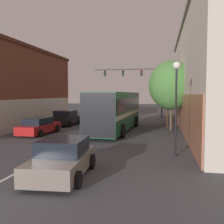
{
  "coord_description": "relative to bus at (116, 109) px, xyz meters",
  "views": [
    {
      "loc": [
        5.79,
        -6.15,
        3.2
      ],
      "look_at": [
        1.7,
        15.04,
        1.72
      ],
      "focal_mm": 42.0,
      "sensor_mm": 36.0,
      "label": 1
    }
  ],
  "objects": [
    {
      "name": "building_left_brick",
      "position": [
        -11.58,
        0.85,
        2.13
      ],
      "size": [
        6.84,
        19.72,
        7.82
      ],
      "color": "brown",
      "rests_on": "ground_plane"
    },
    {
      "name": "hatchback_foreground",
      "position": [
        0.14,
        -12.89,
        -1.21
      ],
      "size": [
        2.32,
        4.1,
        1.44
      ],
      "rotation": [
        0.0,
        0.0,
        1.64
      ],
      "color": "slate",
      "rests_on": "ground_plane"
    },
    {
      "name": "traffic_signal_gantry",
      "position": [
        0.81,
        13.51,
        3.29
      ],
      "size": [
        9.35,
        0.36,
        6.9
      ],
      "color": "#333338",
      "rests_on": "ground_plane"
    },
    {
      "name": "lane_center_line",
      "position": [
        -1.83,
        0.64,
        -1.88
      ],
      "size": [
        0.14,
        45.77,
        0.01
      ],
      "color": "silver",
      "rests_on": "ground_plane"
    },
    {
      "name": "bus",
      "position": [
        0.0,
        0.0,
        0.0
      ],
      "size": [
        3.18,
        11.46,
        3.36
      ],
      "rotation": [
        0.0,
        0.0,
        1.53
      ],
      "color": "#145133",
      "rests_on": "ground_plane"
    },
    {
      "name": "parked_car_left_near",
      "position": [
        -5.7,
        -3.11,
        -1.25
      ],
      "size": [
        2.12,
        4.57,
        1.33
      ],
      "rotation": [
        0.0,
        0.0,
        1.51
      ],
      "color": "red",
      "rests_on": "ground_plane"
    },
    {
      "name": "street_tree_near",
      "position": [
        4.71,
        1.21,
        2.09
      ],
      "size": [
        3.91,
        3.52,
        6.13
      ],
      "color": "brown",
      "rests_on": "ground_plane"
    },
    {
      "name": "parked_car_left_far",
      "position": [
        -5.78,
        3.1,
        -1.17
      ],
      "size": [
        2.45,
        4.28,
        1.53
      ],
      "rotation": [
        0.0,
        0.0,
        1.48
      ],
      "color": "black",
      "rests_on": "ground_plane"
    },
    {
      "name": "parked_car_left_mid",
      "position": [
        -5.55,
        12.83,
        -1.3
      ],
      "size": [
        2.53,
        4.62,
        1.22
      ],
      "rotation": [
        0.0,
        0.0,
        1.44
      ],
      "color": "orange",
      "rests_on": "ground_plane"
    },
    {
      "name": "street_tree_far",
      "position": [
        4.42,
        4.25,
        2.46
      ],
      "size": [
        3.57,
        3.21,
        6.32
      ],
      "color": "#4C3823",
      "rests_on": "ground_plane"
    },
    {
      "name": "street_lamp",
      "position": [
        4.65,
        -8.63,
        1.31
      ],
      "size": [
        0.39,
        0.39,
        4.85
      ],
      "color": "black",
      "rests_on": "ground_plane"
    }
  ]
}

